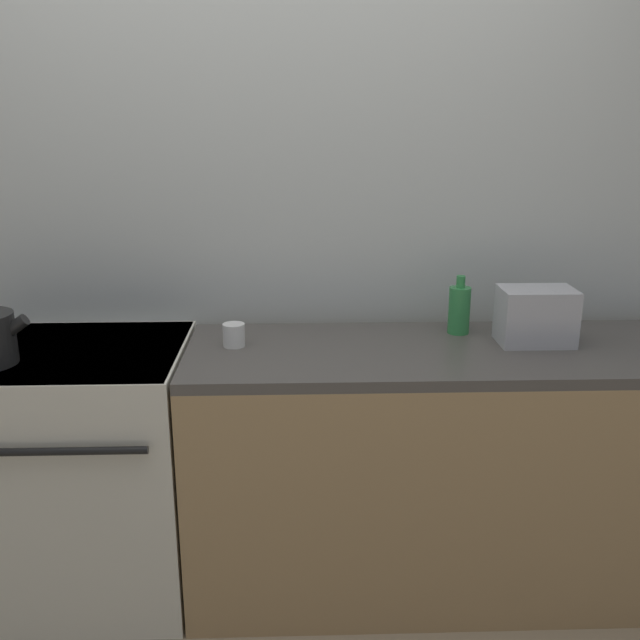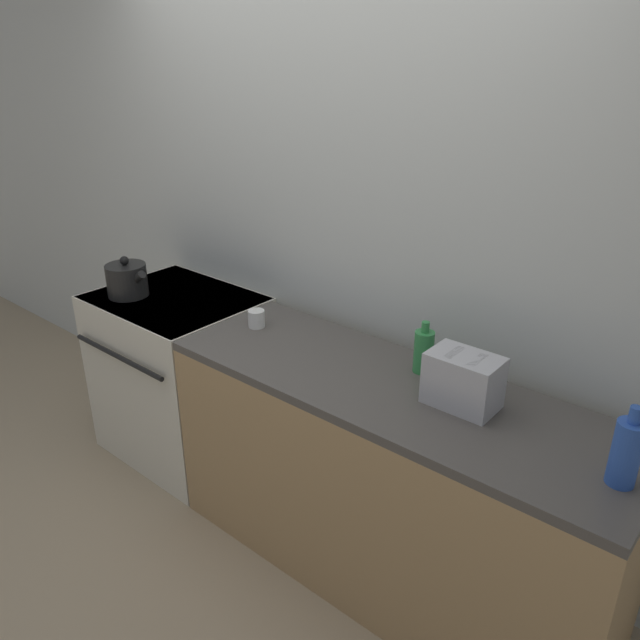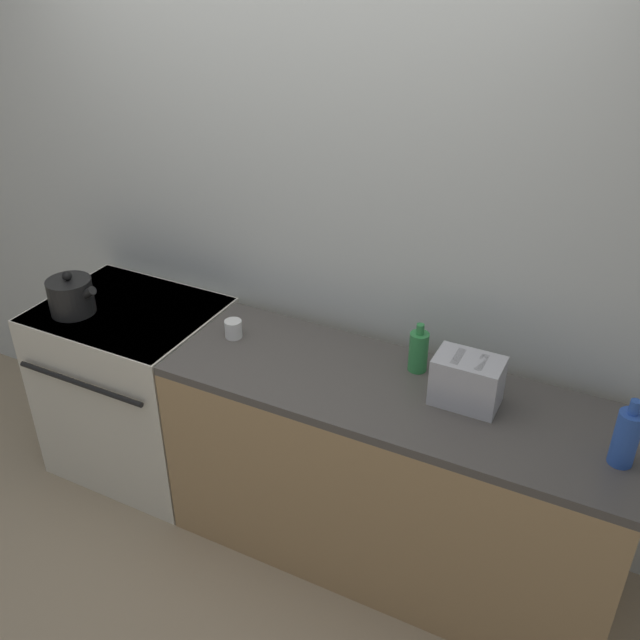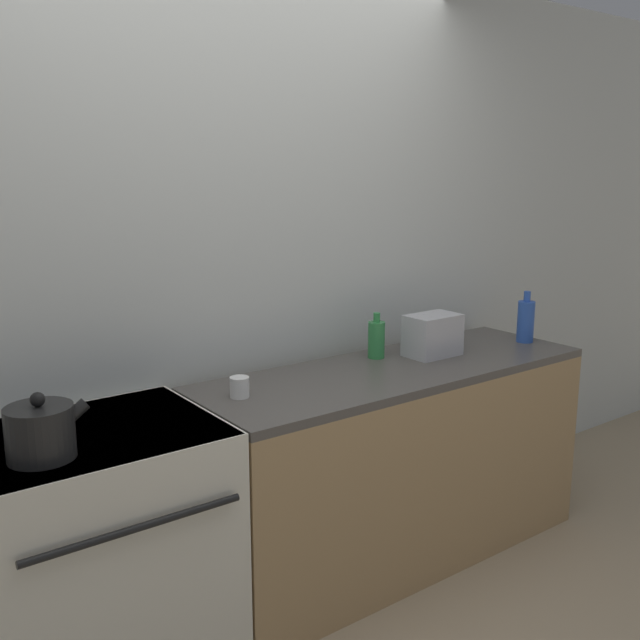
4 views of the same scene
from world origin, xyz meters
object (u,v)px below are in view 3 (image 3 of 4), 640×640
object	(u,v)px
stove	(139,386)
toaster	(467,381)
bottle_green	(418,351)
kettle	(71,296)
cup_white	(233,329)
bottle_blue	(626,437)

from	to	relation	value
stove	toaster	distance (m)	1.67
bottle_green	kettle	bearing A→B (deg)	-170.07
toaster	stove	bearing A→B (deg)	-179.24
toaster	cup_white	world-z (taller)	toaster
bottle_blue	kettle	bearing A→B (deg)	-178.53
stove	cup_white	distance (m)	0.74
toaster	bottle_green	size ratio (longest dim) A/B	1.19
toaster	kettle	bearing A→B (deg)	-175.25
kettle	bottle_blue	distance (m)	2.33
kettle	stove	bearing A→B (deg)	33.38
toaster	cup_white	size ratio (longest dim) A/B	3.16
bottle_green	toaster	bearing A→B (deg)	-27.85
toaster	bottle_blue	xyz separation A→B (m)	(0.55, -0.09, 0.01)
kettle	toaster	bearing A→B (deg)	4.75
bottle_blue	cup_white	xyz separation A→B (m)	(-1.57, 0.09, -0.07)
kettle	bottle_green	world-z (taller)	bottle_green
toaster	bottle_blue	world-z (taller)	bottle_blue
kettle	bottle_green	xyz separation A→B (m)	(1.54, 0.27, 0.00)
toaster	cup_white	distance (m)	1.02
bottle_green	bottle_blue	distance (m)	0.81
kettle	bottle_blue	bearing A→B (deg)	1.47
bottle_blue	stove	bearing A→B (deg)	178.21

